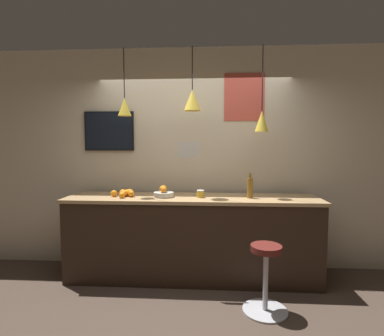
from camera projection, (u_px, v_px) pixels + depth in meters
ground_plane at (188, 305)px, 3.07m from camera, size 14.00×14.00×0.00m
back_wall at (194, 159)px, 4.01m from camera, size 8.00×0.06×2.90m
service_counter at (192, 238)px, 3.66m from camera, size 3.04×0.64×1.01m
bar_stool at (266, 274)px, 2.92m from camera, size 0.44×0.44×0.67m
fruit_bowl at (164, 193)px, 3.60m from camera, size 0.24×0.24×0.14m
orange_pile at (125, 193)px, 3.64m from camera, size 0.29×0.27×0.09m
juice_bottle at (250, 188)px, 3.53m from camera, size 0.07×0.07×0.29m
spread_jar at (200, 194)px, 3.57m from camera, size 0.09×0.09×0.09m
pendant_lamp_left at (125, 107)px, 3.63m from camera, size 0.16×0.16×0.81m
pendant_lamp_middle at (192, 100)px, 3.57m from camera, size 0.21×0.21×0.76m
pendant_lamp_right at (262, 121)px, 3.54m from camera, size 0.16×0.16×1.01m
mounted_tv at (109, 131)px, 4.00m from camera, size 0.66×0.04×0.52m
hanging_menu_board at (188, 150)px, 3.33m from camera, size 0.24×0.01×0.17m
wall_poster at (244, 97)px, 3.87m from camera, size 0.52×0.01×0.61m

